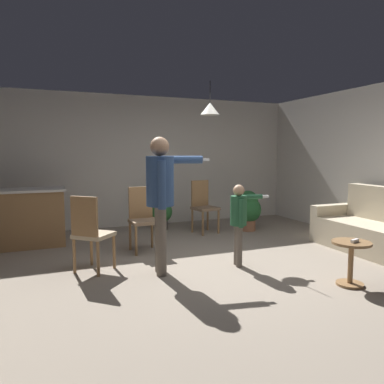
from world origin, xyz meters
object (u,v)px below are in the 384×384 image
object	(u,v)px
person_child	(239,216)
dining_chair_centre_back	(203,204)
kitchen_counter	(25,218)
dining_chair_near_wall	(90,231)
couch_floral	(373,230)
potted_plant_corner	(248,209)
spare_remote_on_table	(355,241)
dining_chair_by_counter	(143,216)
side_table_by_couch	(351,258)
person_adult	(161,190)
potted_plant_by_wall	(161,211)

from	to	relation	value
person_child	dining_chair_centre_back	bearing A→B (deg)	-178.31
kitchen_counter	person_child	bearing A→B (deg)	-39.24
dining_chair_near_wall	couch_floral	bearing A→B (deg)	34.70
dining_chair_centre_back	potted_plant_corner	world-z (taller)	dining_chair_centre_back
potted_plant_corner	spare_remote_on_table	xyz separation A→B (m)	(-0.46, -3.11, 0.10)
person_child	dining_chair_near_wall	world-z (taller)	person_child
couch_floral	dining_chair_by_counter	world-z (taller)	same
kitchen_counter	dining_chair_near_wall	size ratio (longest dim) A/B	1.26
side_table_by_couch	person_child	world-z (taller)	person_child
person_adult	spare_remote_on_table	xyz separation A→B (m)	(1.90, -1.28, -0.54)
kitchen_counter	side_table_by_couch	bearing A→B (deg)	-43.51
couch_floral	spare_remote_on_table	world-z (taller)	couch_floral
dining_chair_by_counter	potted_plant_corner	size ratio (longest dim) A/B	1.26
potted_plant_by_wall	spare_remote_on_table	size ratio (longest dim) A/B	5.17
person_child	potted_plant_corner	size ratio (longest dim) A/B	1.40
side_table_by_couch	dining_chair_centre_back	xyz separation A→B (m)	(-0.43, 3.25, 0.22)
person_adult	dining_chair_centre_back	world-z (taller)	person_adult
side_table_by_couch	dining_chair_centre_back	world-z (taller)	dining_chair_centre_back
couch_floral	dining_chair_centre_back	bearing A→B (deg)	41.24
dining_chair_by_counter	side_table_by_couch	bearing A→B (deg)	126.09
side_table_by_couch	person_adult	distance (m)	2.39
dining_chair_near_wall	dining_chair_centre_back	xyz separation A→B (m)	(2.30, 1.64, 0.00)
dining_chair_centre_back	potted_plant_by_wall	distance (m)	0.90
person_adult	couch_floral	bearing A→B (deg)	97.13
person_child	dining_chair_centre_back	xyz separation A→B (m)	(0.40, 2.10, -0.15)
kitchen_counter	potted_plant_corner	xyz separation A→B (m)	(4.01, -0.31, -0.04)
person_adult	dining_chair_centre_back	bearing A→B (deg)	154.81
kitchen_counter	potted_plant_by_wall	world-z (taller)	kitchen_counter
potted_plant_by_wall	spare_remote_on_table	xyz separation A→B (m)	(1.09, -3.88, 0.17)
dining_chair_centre_back	person_child	bearing A→B (deg)	68.91
person_adult	potted_plant_corner	xyz separation A→B (m)	(2.35, 1.83, -0.64)
kitchen_counter	couch_floral	bearing A→B (deg)	-25.16
person_adult	person_child	world-z (taller)	person_adult
dining_chair_near_wall	dining_chair_centre_back	bearing A→B (deg)	78.29
person_child	dining_chair_centre_back	distance (m)	2.15
dining_chair_centre_back	dining_chair_by_counter	bearing A→B (deg)	20.81
dining_chair_by_counter	dining_chair_near_wall	distance (m)	1.19
potted_plant_corner	couch_floral	bearing A→B (deg)	-63.51
kitchen_counter	dining_chair_by_counter	world-z (taller)	dining_chair_by_counter
potted_plant_corner	side_table_by_couch	bearing A→B (deg)	-98.47
dining_chair_by_counter	potted_plant_by_wall	xyz separation A→B (m)	(0.75, 1.43, -0.18)
couch_floral	spare_remote_on_table	size ratio (longest dim) A/B	13.95
person_adult	person_child	xyz separation A→B (m)	(1.07, -0.09, -0.38)
dining_chair_near_wall	spare_remote_on_table	xyz separation A→B (m)	(2.73, -1.66, -0.01)
couch_floral	dining_chair_by_counter	size ratio (longest dim) A/B	1.81
dining_chair_by_counter	dining_chair_centre_back	distance (m)	1.65
dining_chair_centre_back	spare_remote_on_table	bearing A→B (deg)	87.15
person_child	spare_remote_on_table	bearing A→B (deg)	47.42
couch_floral	spare_remote_on_table	distance (m)	1.83
side_table_by_couch	potted_plant_corner	xyz separation A→B (m)	(0.46, 3.07, 0.11)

